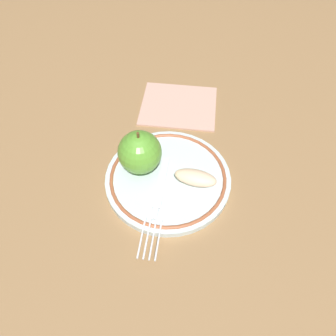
{
  "coord_description": "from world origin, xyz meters",
  "views": [
    {
      "loc": [
        0.04,
        0.29,
        0.44
      ],
      "look_at": [
        -0.01,
        -0.02,
        0.03
      ],
      "focal_mm": 35.0,
      "sensor_mm": 36.0,
      "label": 1
    }
  ],
  "objects": [
    {
      "name": "apple_slice_front",
      "position": [
        -0.05,
        -0.0,
        0.02
      ],
      "size": [
        0.07,
        0.05,
        0.02
      ],
      "primitive_type": "ellipsoid",
      "rotation": [
        0.0,
        0.0,
        5.86
      ],
      "color": "beige",
      "rests_on": "plate"
    },
    {
      "name": "apple_red_whole",
      "position": [
        0.03,
        -0.04,
        0.05
      ],
      "size": [
        0.07,
        0.07,
        0.08
      ],
      "color": "#5A9F31",
      "rests_on": "plate"
    },
    {
      "name": "fork",
      "position": [
        0.01,
        0.03,
        0.02
      ],
      "size": [
        0.07,
        0.18,
        0.0
      ],
      "rotation": [
        0.0,
        0.0,
        1.28
      ],
      "color": "silver",
      "rests_on": "plate"
    },
    {
      "name": "ground_plane",
      "position": [
        0.0,
        0.0,
        0.0
      ],
      "size": [
        2.0,
        2.0,
        0.0
      ],
      "primitive_type": "plane",
      "color": "olive"
    },
    {
      "name": "plate",
      "position": [
        -0.01,
        -0.02,
        0.01
      ],
      "size": [
        0.2,
        0.2,
        0.01
      ],
      "color": "silver",
      "rests_on": "ground_plane"
    },
    {
      "name": "napkin_folded",
      "position": [
        -0.06,
        -0.19,
        0.0
      ],
      "size": [
        0.17,
        0.16,
        0.01
      ],
      "primitive_type": "cube",
      "rotation": [
        0.0,
        0.0,
        -0.28
      ],
      "color": "tan",
      "rests_on": "ground_plane"
    }
  ]
}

